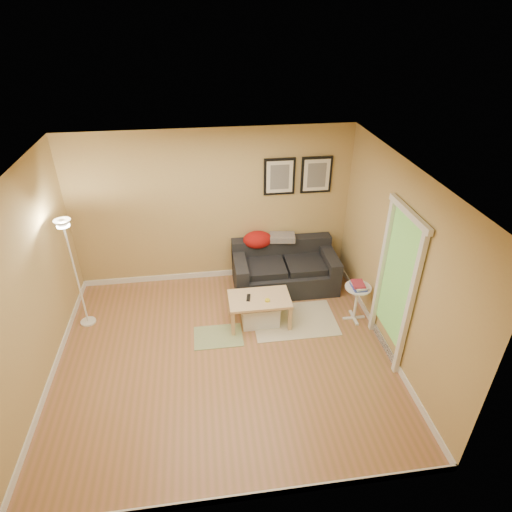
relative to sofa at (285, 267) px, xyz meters
name	(u,v)px	position (x,y,z in m)	size (l,w,h in m)	color
floor	(225,356)	(-1.13, -1.53, -0.38)	(4.50, 4.50, 0.00)	#A76B47
ceiling	(216,176)	(-1.13, -1.53, 2.23)	(4.50, 4.50, 0.00)	white
wall_back	(213,209)	(-1.13, 0.47, 0.92)	(4.50, 4.50, 0.00)	tan
wall_front	(237,413)	(-1.13, -3.53, 0.92)	(4.50, 4.50, 0.00)	tan
wall_left	(26,292)	(-3.38, -1.53, 0.92)	(4.00, 4.00, 0.00)	tan
wall_right	(397,264)	(1.12, -1.53, 0.92)	(4.00, 4.00, 0.00)	tan
baseboard_back	(216,274)	(-1.13, 0.46, -0.33)	(4.50, 0.02, 0.10)	white
baseboard_front	(240,497)	(-1.13, -3.52, -0.33)	(4.50, 0.02, 0.10)	white
baseboard_left	(54,370)	(-3.37, -1.53, -0.33)	(0.02, 4.00, 0.10)	white
baseboard_right	(381,338)	(1.11, -1.53, -0.33)	(0.02, 4.00, 0.10)	white
sofa	(285,267)	(0.00, 0.00, 0.00)	(1.70, 0.90, 0.75)	black
red_throw	(258,240)	(-0.42, 0.30, 0.40)	(0.48, 0.36, 0.28)	#B41610
plaid_throw	(282,237)	(0.00, 0.30, 0.41)	(0.42, 0.26, 0.10)	tan
framed_print_left	(279,177)	(-0.05, 0.45, 1.43)	(0.50, 0.04, 0.60)	black
framed_print_right	(316,175)	(0.55, 0.45, 1.43)	(0.50, 0.04, 0.60)	black
area_rug	(294,320)	(-0.02, -0.93, -0.37)	(1.25, 0.85, 0.01)	beige
green_runner	(218,336)	(-1.20, -1.13, -0.37)	(0.70, 0.50, 0.01)	#668C4C
coffee_table	(259,310)	(-0.56, -0.88, -0.15)	(0.90, 0.55, 0.45)	#E8BC8D
remote_control	(248,298)	(-0.72, -0.87, 0.09)	(0.05, 0.16, 0.02)	black
tape_roll	(267,300)	(-0.46, -0.98, 0.09)	(0.07, 0.07, 0.03)	yellow
storage_bin	(260,313)	(-0.55, -0.88, -0.20)	(0.57, 0.41, 0.35)	white
side_table	(356,303)	(0.89, -1.00, -0.08)	(0.39, 0.39, 0.59)	white
book_stack	(359,285)	(0.89, -1.01, 0.26)	(0.19, 0.25, 0.08)	#334199
floor_lamp	(77,277)	(-3.13, -0.54, 0.45)	(0.23, 0.23, 1.74)	white
doorway	(394,288)	(1.07, -1.68, 0.65)	(0.12, 1.01, 2.13)	white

